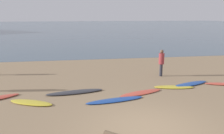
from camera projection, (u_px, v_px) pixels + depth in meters
The scene contains 9 objects.
ground_plane at pixel (105, 66), 17.24m from camera, with size 120.00×120.00×0.20m, color #997C5B.
ocean_water at pixel (80, 27), 67.41m from camera, with size 140.00×100.00×0.01m, color #475B6B.
surfboard_2 at pixel (31, 103), 9.78m from camera, with size 1.94×0.57×0.08m, color yellow.
surfboard_3 at pixel (75, 92), 11.08m from camera, with size 2.64×0.56×0.09m, color #333338.
surfboard_4 at pixel (115, 100), 10.07m from camera, with size 2.55×0.50×0.07m, color #1E479E.
surfboard_5 at pixel (141, 93), 11.02m from camera, with size 2.23×0.55×0.06m, color #D84C38.
surfboard_6 at pixel (174, 87), 11.87m from camera, with size 1.97×0.55×0.07m, color yellow.
surfboard_7 at pixel (190, 84), 12.33m from camera, with size 2.40×0.54×0.09m, color #1E479E.
person_1 at pixel (161, 61), 13.90m from camera, with size 0.32×0.32×1.57m.
Camera 1 is at (-2.23, -6.70, 3.60)m, focal length 38.29 mm.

